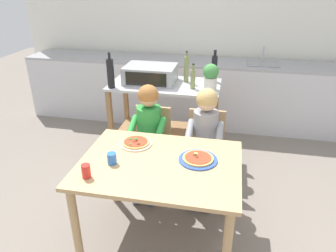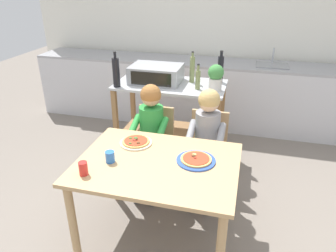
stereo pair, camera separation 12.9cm
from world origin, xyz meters
name	(u,v)px [view 2 (the right image)]	position (x,y,z in m)	size (l,w,h in m)	color
ground_plane	(186,167)	(0.00, 1.08, 0.00)	(10.77, 10.77, 0.00)	slate
back_wall_tiled	(213,22)	(0.00, 2.75, 1.35)	(5.37, 0.14, 2.70)	white
kitchen_counter	(205,93)	(0.00, 2.34, 0.45)	(4.83, 0.60, 1.09)	silver
kitchen_island_cart	(170,108)	(-0.24, 1.30, 0.60)	(1.18, 0.62, 0.89)	#B7BABF
toaster_oven	(156,74)	(-0.40, 1.32, 0.98)	(0.54, 0.40, 0.18)	#999BA0
bottle_dark_olive_oil	(192,69)	(-0.02, 1.41, 1.03)	(0.05, 0.05, 0.34)	olive
bottle_brown_beer	(198,79)	(0.08, 1.20, 0.99)	(0.05, 0.05, 0.26)	olive
bottle_squat_spirits	(220,69)	(0.27, 1.49, 1.04)	(0.06, 0.06, 0.34)	black
bottle_slim_sauce	(116,72)	(-0.75, 1.06, 1.04)	(0.07, 0.07, 0.37)	black
potted_herb_plant	(216,77)	(0.25, 1.20, 1.03)	(0.16, 0.16, 0.27)	beige
dining_table	(158,174)	(0.00, 0.00, 0.62)	(1.16, 0.87, 0.72)	tan
dining_chair_left	(154,142)	(-0.25, 0.70, 0.48)	(0.36, 0.36, 0.81)	tan
dining_chair_right	(207,148)	(0.27, 0.72, 0.48)	(0.36, 0.36, 0.81)	tan
child_in_green_shirt	(150,129)	(-0.25, 0.58, 0.68)	(0.32, 0.42, 1.07)	#424C6B
child_in_grey_shirt	(206,135)	(0.27, 0.60, 0.68)	(0.32, 0.42, 1.06)	#424C6B
pizza_plate_cream	(136,142)	(-0.25, 0.22, 0.74)	(0.26, 0.26, 0.03)	beige
pizza_plate_blue_rimmed	(196,160)	(0.27, 0.08, 0.74)	(0.29, 0.29, 0.03)	#3356B7
drinking_cup_blue	(110,157)	(-0.33, -0.09, 0.77)	(0.07, 0.07, 0.08)	blue
drinking_cup_red	(83,168)	(-0.44, -0.28, 0.77)	(0.06, 0.06, 0.10)	red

